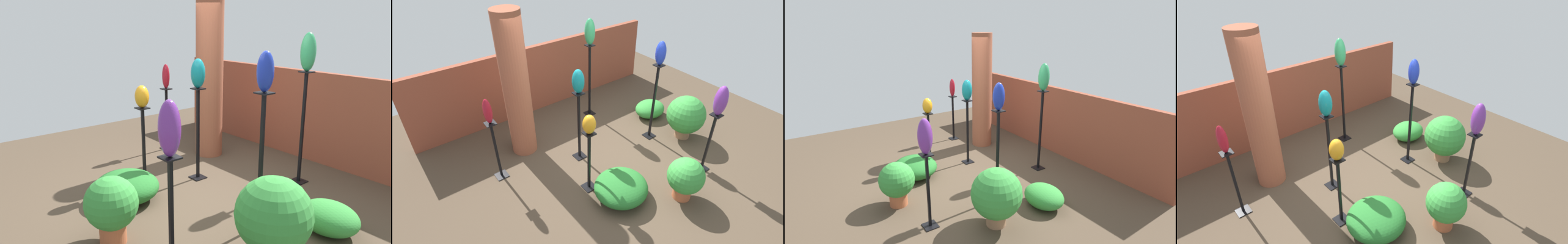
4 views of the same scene
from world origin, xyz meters
TOP-DOWN VIEW (x-y plane):
  - ground_plane at (0.00, 0.00)m, footprint 8.00×8.00m
  - brick_wall_back at (0.00, 2.38)m, footprint 5.60×0.12m
  - brick_pillar at (-1.09, 1.25)m, footprint 0.45×0.45m
  - pedestal_teal at (-0.40, 0.44)m, footprint 0.20×0.20m
  - pedestal_amber at (-0.72, -0.27)m, footprint 0.20×0.20m
  - pedestal_violet at (1.11, -1.12)m, footprint 0.20×0.20m
  - pedestal_cobalt at (1.07, 0.10)m, footprint 0.20×0.20m
  - pedestal_jade at (0.62, 1.47)m, footprint 0.20×0.20m
  - pedestal_ruby at (-1.75, 0.84)m, footprint 0.20×0.20m
  - art_vase_teal at (-0.40, 0.44)m, footprint 0.20×0.20m
  - art_vase_amber at (-0.72, -0.27)m, footprint 0.20×0.19m
  - art_vase_violet at (1.11, -1.12)m, footprint 0.19×0.20m
  - art_vase_cobalt at (1.07, 0.10)m, footprint 0.17×0.19m
  - art_vase_jade at (0.62, 1.47)m, footprint 0.20×0.21m
  - art_vase_ruby at (-1.75, 0.84)m, footprint 0.13×0.13m
  - potted_plant_walkway_edge at (0.32, -1.31)m, footprint 0.56×0.56m
  - potted_plant_near_pillar at (1.59, -0.30)m, footprint 0.74×0.74m
  - foliage_bed_east at (1.62, 0.62)m, footprint 0.67×0.57m
  - foliage_bed_west at (-0.44, -0.72)m, footprint 0.85×0.83m

SIDE VIEW (x-z plane):
  - ground_plane at x=0.00m, z-range 0.00..0.00m
  - foliage_bed_east at x=1.62m, z-range 0.00..0.34m
  - foliage_bed_west at x=-0.44m, z-range 0.00..0.37m
  - potted_plant_walkway_edge at x=0.32m, z-range 0.05..0.78m
  - potted_plant_near_pillar at x=1.59m, z-range 0.05..0.93m
  - pedestal_ruby at x=-1.75m, z-range -0.05..1.05m
  - pedestal_amber at x=-0.72m, z-range -0.05..1.06m
  - pedestal_violet at x=1.11m, z-range -0.05..1.09m
  - pedestal_teal at x=-0.40m, z-range -0.05..1.29m
  - pedestal_cobalt at x=1.07m, z-range -0.06..1.49m
  - brick_wall_back at x=0.00m, z-range 0.00..1.46m
  - pedestal_jade at x=0.62m, z-range -0.06..1.53m
  - art_vase_amber at x=-0.72m, z-range 1.11..1.41m
  - brick_pillar at x=-1.09m, z-range 0.00..2.59m
  - art_vase_ruby at x=-1.75m, z-range 1.10..1.52m
  - art_vase_violet at x=1.11m, z-range 1.14..1.64m
  - art_vase_teal at x=-0.40m, z-range 1.34..1.75m
  - art_vase_cobalt at x=1.07m, z-range 1.54..1.96m
  - art_vase_jade at x=0.62m, z-range 1.59..2.10m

